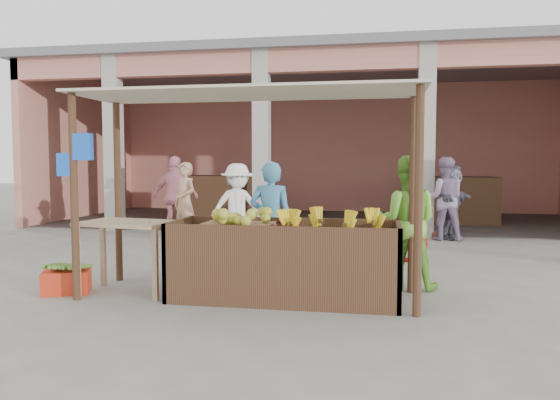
% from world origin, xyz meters
% --- Properties ---
extents(ground, '(60.00, 60.00, 0.00)m').
position_xyz_m(ground, '(0.00, 0.00, 0.00)').
color(ground, slate).
rests_on(ground, ground).
extents(market_building, '(14.40, 6.40, 4.20)m').
position_xyz_m(market_building, '(0.05, 8.93, 2.70)').
color(market_building, tan).
rests_on(market_building, ground).
extents(fruit_stall, '(2.60, 0.95, 0.80)m').
position_xyz_m(fruit_stall, '(0.50, 0.00, 0.40)').
color(fruit_stall, '#533321').
rests_on(fruit_stall, ground).
extents(stall_awning, '(4.09, 1.35, 2.39)m').
position_xyz_m(stall_awning, '(-0.01, 0.06, 1.98)').
color(stall_awning, '#533321').
rests_on(stall_awning, ground).
extents(banana_heap, '(1.05, 0.57, 0.19)m').
position_xyz_m(banana_heap, '(1.01, -0.03, 0.90)').
color(banana_heap, yellow).
rests_on(banana_heap, fruit_stall).
extents(melon_tray, '(0.83, 0.72, 0.22)m').
position_xyz_m(melon_tray, '(-0.08, 0.03, 0.90)').
color(melon_tray, '#916B4A').
rests_on(melon_tray, fruit_stall).
extents(berry_heap, '(0.46, 0.37, 0.15)m').
position_xyz_m(berry_heap, '(0.47, 0.01, 0.87)').
color(berry_heap, maroon).
rests_on(berry_heap, fruit_stall).
extents(side_table, '(1.17, 0.87, 0.87)m').
position_xyz_m(side_table, '(-1.43, -0.02, 0.73)').
color(side_table, tan).
rests_on(side_table, ground).
extents(papaya_pile, '(0.78, 0.45, 0.22)m').
position_xyz_m(papaya_pile, '(-1.43, -0.02, 0.98)').
color(papaya_pile, '#508D2E').
rests_on(papaya_pile, side_table).
extents(red_crate, '(0.64, 0.55, 0.28)m').
position_xyz_m(red_crate, '(-2.14, -0.18, 0.14)').
color(red_crate, red).
rests_on(red_crate, ground).
extents(plantain_bundle, '(0.39, 0.28, 0.08)m').
position_xyz_m(plantain_bundle, '(-2.14, -0.18, 0.32)').
color(plantain_bundle, '#5A9235').
rests_on(plantain_bundle, red_crate).
extents(produce_sacks, '(0.78, 0.49, 0.60)m').
position_xyz_m(produce_sacks, '(2.52, 5.41, 0.30)').
color(produce_sacks, maroon).
rests_on(produce_sacks, ground).
extents(vendor_blue, '(0.64, 0.47, 1.70)m').
position_xyz_m(vendor_blue, '(0.14, 1.01, 0.85)').
color(vendor_blue, '#4896C4').
rests_on(vendor_blue, ground).
extents(vendor_green, '(0.87, 0.55, 1.75)m').
position_xyz_m(vendor_green, '(1.90, 0.84, 0.87)').
color(vendor_green, '#75BE39').
rests_on(vendor_green, ground).
extents(motorcycle, '(0.86, 1.86, 0.93)m').
position_xyz_m(motorcycle, '(1.47, 2.60, 0.47)').
color(motorcycle, '#940406').
rests_on(motorcycle, ground).
extents(shopper_a, '(1.20, 1.00, 1.68)m').
position_xyz_m(shopper_a, '(-0.90, 3.20, 0.84)').
color(shopper_a, white).
rests_on(shopper_a, ground).
extents(shopper_b, '(1.11, 0.65, 1.82)m').
position_xyz_m(shopper_b, '(-2.68, 4.83, 0.91)').
color(shopper_b, pink).
rests_on(shopper_b, ground).
extents(shopper_d, '(1.17, 1.62, 1.63)m').
position_xyz_m(shopper_d, '(3.01, 5.50, 0.81)').
color(shopper_d, '#50505D').
rests_on(shopper_d, ground).
extents(shopper_e, '(0.77, 0.73, 1.64)m').
position_xyz_m(shopper_e, '(-2.28, 4.29, 0.82)').
color(shopper_e, tan).
rests_on(shopper_e, ground).
extents(shopper_f, '(0.90, 0.52, 1.84)m').
position_xyz_m(shopper_f, '(2.84, 5.29, 0.92)').
color(shopper_f, '#987DA3').
rests_on(shopper_f, ground).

